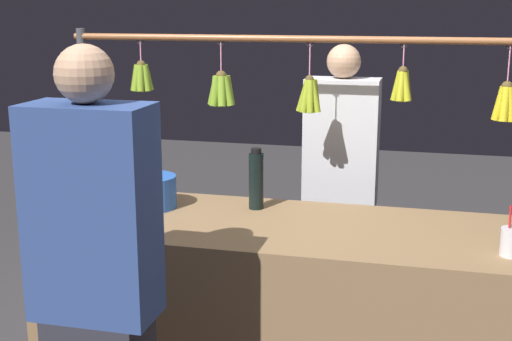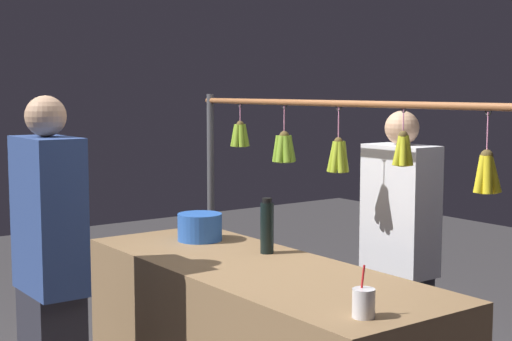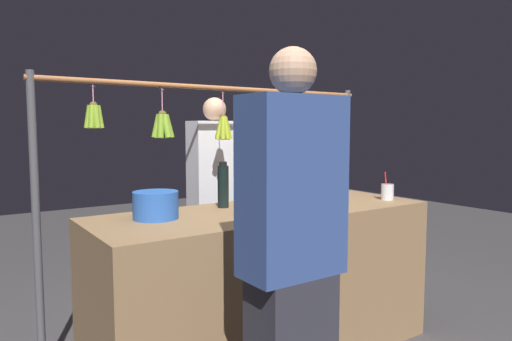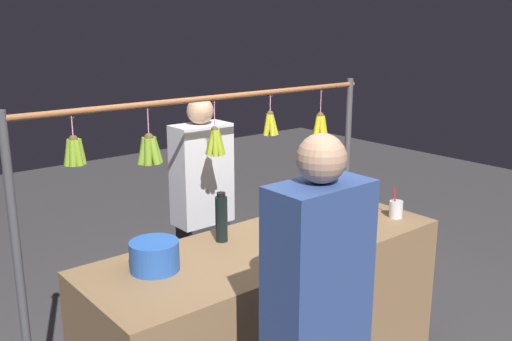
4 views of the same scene
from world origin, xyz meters
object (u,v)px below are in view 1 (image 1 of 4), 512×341
Objects in this scene: vendor_person at (340,198)px; customer_person at (97,305)px; drink_cup at (512,242)px; water_bottle at (256,180)px; blue_bucket at (150,192)px.

customer_person reaches higher than vendor_person.
vendor_person is (0.76, -1.00, -0.16)m from drink_cup.
customer_person is (0.28, 1.01, -0.20)m from water_bottle.
drink_cup is (-1.53, 0.27, -0.02)m from blue_bucket.
vendor_person is 1.74m from customer_person.
drink_cup is (-1.06, 0.36, -0.08)m from water_bottle.
blue_bucket is at bearing 43.33° from vendor_person.
customer_person reaches higher than water_bottle.
water_bottle is 0.17× the size of customer_person.
customer_person is at bearing 70.39° from vendor_person.
customer_person is (-0.19, 0.91, -0.14)m from blue_bucket.
blue_bucket is 0.15× the size of vendor_person.
vendor_person is at bearing -136.67° from blue_bucket.
customer_person is at bearing 74.28° from water_bottle.
water_bottle is 0.49m from blue_bucket.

